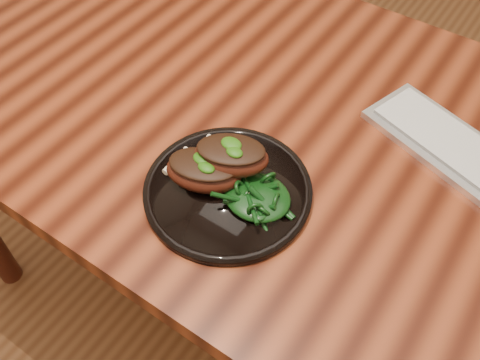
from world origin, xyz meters
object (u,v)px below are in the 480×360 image
at_px(greens_heap, 257,194).
at_px(keyboard, 478,165).
at_px(plate, 228,191).
at_px(desk, 310,163).
at_px(lamb_chop_front, 203,170).

relative_size(greens_heap, keyboard, 0.25).
relative_size(plate, greens_heap, 2.52).
distance_m(desk, plate, 0.22).
distance_m(plate, lamb_chop_front, 0.05).
bearing_deg(greens_heap, lamb_chop_front, -171.10).
bearing_deg(desk, plate, -103.76).
relative_size(desk, plate, 6.19).
xyz_separation_m(plate, keyboard, (0.30, 0.27, 0.00)).
xyz_separation_m(desk, keyboard, (0.25, 0.07, 0.09)).
relative_size(desk, keyboard, 3.89).
relative_size(desk, greens_heap, 15.60).
height_order(desk, greens_heap, greens_heap).
bearing_deg(lamb_chop_front, keyboard, 39.25).
height_order(greens_heap, keyboard, greens_heap).
relative_size(plate, lamb_chop_front, 1.91).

